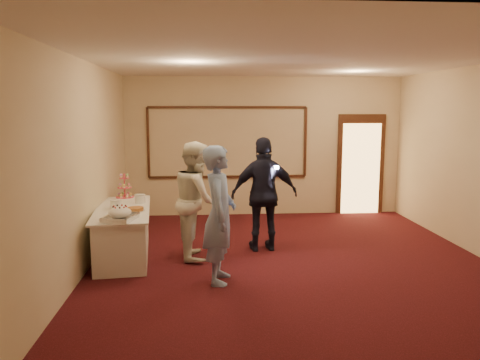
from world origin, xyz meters
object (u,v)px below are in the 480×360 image
at_px(man, 220,215).
at_px(guest, 264,194).
at_px(pavlova_tray, 120,214).
at_px(tart, 136,209).
at_px(cupcake_stand, 125,188).
at_px(woman, 197,200).
at_px(plate_stack_a, 116,204).
at_px(buffet_table, 123,232).
at_px(plate_stack_b, 140,199).

relative_size(man, guest, 0.99).
bearing_deg(pavlova_tray, tart, 77.79).
bearing_deg(pavlova_tray, man, -16.36).
xyz_separation_m(man, guest, (0.77, 1.38, 0.01)).
height_order(tart, guest, guest).
height_order(cupcake_stand, tart, cupcake_stand).
bearing_deg(tart, woman, 6.87).
bearing_deg(tart, plate_stack_a, 151.09).
height_order(tart, woman, woman).
xyz_separation_m(pavlova_tray, tart, (0.13, 0.59, -0.06)).
bearing_deg(guest, man, 56.71).
relative_size(buffet_table, tart, 7.74).
bearing_deg(plate_stack_a, man, -36.72).
distance_m(plate_stack_b, guest, 2.05).
distance_m(tart, man, 1.60).
bearing_deg(buffet_table, woman, -5.57).
distance_m(plate_stack_b, woman, 1.08).
relative_size(buffet_table, guest, 1.18).
relative_size(cupcake_stand, plate_stack_a, 2.71).
xyz_separation_m(plate_stack_a, woman, (1.26, -0.07, 0.07)).
distance_m(buffet_table, woman, 1.28).
relative_size(man, woman, 1.01).
bearing_deg(plate_stack_b, man, -52.00).
bearing_deg(cupcake_stand, woman, -39.48).
bearing_deg(tart, cupcake_stand, 106.85).
relative_size(buffet_table, woman, 1.21).
xyz_separation_m(buffet_table, pavlova_tray, (0.11, -0.81, 0.47)).
bearing_deg(pavlova_tray, guest, 24.54).
height_order(cupcake_stand, man, man).
bearing_deg(plate_stack_a, cupcake_stand, 91.57).
bearing_deg(buffet_table, plate_stack_a, -154.00).
height_order(plate_stack_b, woman, woman).
distance_m(cupcake_stand, guest, 2.50).
bearing_deg(cupcake_stand, plate_stack_b, -58.25).
height_order(man, guest, guest).
xyz_separation_m(woman, guest, (1.09, 0.28, 0.02)).
relative_size(buffet_table, man, 1.20).
distance_m(plate_stack_b, man, 2.05).
height_order(pavlova_tray, guest, guest).
bearing_deg(pavlova_tray, cupcake_stand, 97.35).
xyz_separation_m(buffet_table, guest, (2.25, 0.17, 0.54)).
xyz_separation_m(buffet_table, tart, (0.23, -0.23, 0.41)).
bearing_deg(man, plate_stack_b, 44.60).
relative_size(pavlova_tray, tart, 2.10).
bearing_deg(man, woman, 22.59).
xyz_separation_m(plate_stack_a, tart, (0.33, -0.18, -0.04)).
height_order(pavlova_tray, plate_stack_b, pavlova_tray).
height_order(tart, man, man).
bearing_deg(cupcake_stand, pavlova_tray, -82.65).
xyz_separation_m(buffet_table, man, (1.48, -1.22, 0.53)).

